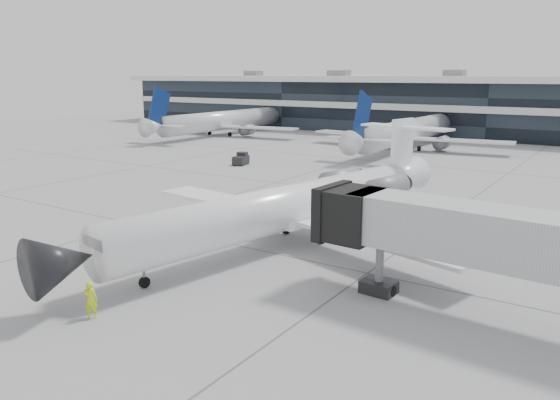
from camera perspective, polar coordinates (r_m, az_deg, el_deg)
The scene contains 9 objects.
ground at distance 37.91m, azimuth -4.80°, elevation -4.70°, with size 220.00×220.00×0.00m, color #949497.
terminal at distance 112.77m, azimuth 22.08°, elevation 8.76°, with size 170.00×22.00×10.00m, color black.
bg_jet_left at distance 107.80m, azimuth -5.65°, elevation 6.81°, with size 32.00×40.00×9.60m, color silver, non-canonical shape.
bg_jet_center at distance 89.45m, azimuth 13.22°, elevation 5.27°, with size 32.00×40.00×9.60m, color silver, non-canonical shape.
regional_jet at distance 37.63m, azimuth 1.18°, elevation -0.55°, with size 27.13×33.81×7.85m.
jet_bridge at distance 26.86m, azimuth 22.90°, elevation -3.94°, with size 17.73×4.58×5.69m.
ramp_worker at distance 28.15m, azimuth -19.16°, elevation -9.80°, with size 0.68×0.45×1.87m, color #DDFF1A.
traffic_cone at distance 47.41m, azimuth -4.20°, elevation -0.75°, with size 0.38×0.38×0.55m.
far_tug at distance 71.45m, azimuth -4.09°, elevation 4.28°, with size 2.05×2.79×1.59m.
Camera 1 is at (22.41, -28.33, 11.49)m, focal length 35.00 mm.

